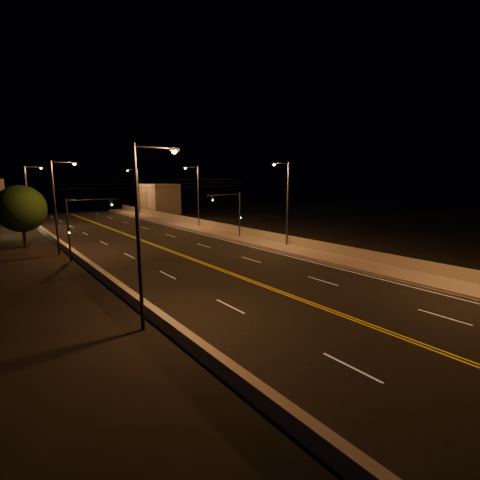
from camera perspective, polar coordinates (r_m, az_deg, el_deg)
ground at (r=19.66m, az=29.40°, el=-15.47°), size 160.00×160.00×0.00m
road at (r=32.38m, az=-4.98°, el=-4.22°), size 18.00×120.00×0.02m
sidewalk at (r=39.02m, az=8.54°, el=-1.58°), size 3.60×120.00×0.30m
curb at (r=37.74m, az=6.56°, el=-2.05°), size 0.14×120.00×0.15m
parapet_wall at (r=40.08m, az=10.22°, el=-0.37°), size 0.30×120.00×1.00m
jersey_barrier at (r=28.63m, az=-20.91°, el=-6.06°), size 0.45×120.00×0.76m
distant_building_right at (r=81.31m, az=-13.19°, el=6.64°), size 6.00×10.00×6.55m
parapet_rail at (r=39.98m, az=10.24°, el=0.38°), size 0.06×120.00×0.06m
lane_markings at (r=32.32m, az=-4.91°, el=-4.22°), size 17.32×116.00×0.00m
streetlight_1 at (r=40.12m, az=7.56°, el=6.64°), size 2.55×0.28×9.77m
streetlight_2 at (r=56.13m, az=-7.10°, el=7.67°), size 2.55×0.28×9.77m
streetlight_3 at (r=79.08m, az=-16.50°, el=8.08°), size 2.55×0.28×9.77m
streetlight_4 at (r=18.59m, az=-15.69°, el=2.17°), size 2.55×0.28×9.77m
streetlight_5 at (r=40.71m, az=-27.80°, el=5.60°), size 2.55×0.28×9.77m
streetlight_6 at (r=62.70m, az=-31.27°, el=6.54°), size 2.55×0.28×9.77m
traffic_signal_right at (r=45.38m, az=-1.07°, el=4.92°), size 5.11×0.31×6.09m
traffic_signal_left at (r=37.55m, az=-24.93°, el=2.84°), size 5.11×0.31×6.09m
overhead_wires at (r=39.72m, az=-12.59°, el=9.04°), size 22.00×0.03×0.83m
tree_0 at (r=46.75m, az=-32.25°, el=4.36°), size 5.33×5.33×7.22m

